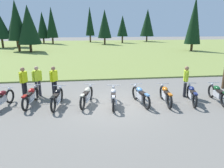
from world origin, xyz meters
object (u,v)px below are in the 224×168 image
motorcycle_silver (113,97)px  rider_with_back_turned (186,80)px  motorcycle_sky_blue (141,95)px  rider_checking_bike (54,80)px  motorcycle_orange (166,95)px  motorcycle_maroon (1,99)px  motorcycle_cream (87,96)px  rider_in_hivis_vest (24,81)px  rider_near_row_end (37,80)px  motorcycle_british_green (218,94)px  trail_marker_post (224,78)px  motorcycle_navy (192,94)px  motorcycle_red (31,96)px  motorcycle_black (57,98)px

motorcycle_silver → rider_with_back_turned: (4.02, 0.87, 0.51)m
motorcycle_sky_blue → rider_checking_bike: 4.64m
motorcycle_orange → rider_checking_bike: size_ratio=1.26×
motorcycle_maroon → motorcycle_cream: size_ratio=1.01×
motorcycle_silver → rider_in_hivis_vest: 4.80m
rider_near_row_end → motorcycle_orange: bearing=-16.4°
motorcycle_cream → rider_near_row_end: (-2.59, 1.52, 0.51)m
motorcycle_british_green → trail_marker_post: bearing=49.9°
motorcycle_orange → rider_with_back_turned: (1.42, 0.86, 0.51)m
motorcycle_silver → motorcycle_sky_blue: bearing=3.8°
motorcycle_maroon → rider_in_hivis_vest: rider_in_hivis_vest is taller
rider_in_hivis_vest → rider_near_row_end: size_ratio=1.00×
motorcycle_navy → rider_with_back_turned: 1.07m
rider_checking_bike → motorcycle_red: bearing=-130.9°
motorcycle_cream → rider_with_back_turned: 5.32m
motorcycle_black → rider_near_row_end: (-1.19, 1.63, 0.51)m
motorcycle_maroon → motorcycle_red: size_ratio=0.98×
motorcycle_sky_blue → trail_marker_post: bearing=18.6°
motorcycle_red → motorcycle_british_green: (9.18, -0.75, 0.00)m
motorcycle_maroon → motorcycle_cream: bearing=0.4°
motorcycle_sky_blue → rider_checking_bike: size_ratio=1.25×
motorcycle_orange → trail_marker_post: (4.48, 2.01, 0.24)m
motorcycle_red → motorcycle_cream: size_ratio=1.03×
motorcycle_cream → rider_in_hivis_vest: rider_in_hivis_vest is taller
rider_checking_bike → motorcycle_black: bearing=-78.2°
rider_checking_bike → motorcycle_orange: bearing=-17.3°
trail_marker_post → motorcycle_sky_blue: bearing=-161.4°
motorcycle_maroon → trail_marker_post: bearing=7.7°
trail_marker_post → motorcycle_maroon: bearing=-172.3°
motorcycle_orange → rider_with_back_turned: bearing=31.3°
rider_in_hivis_vest → motorcycle_red: bearing=-62.7°
motorcycle_silver → motorcycle_sky_blue: same height
motorcycle_black → motorcycle_maroon: bearing=178.1°
motorcycle_maroon → rider_checking_bike: rider_checking_bike is taller
motorcycle_cream → rider_near_row_end: 3.04m
motorcycle_black → trail_marker_post: size_ratio=1.55×
rider_with_back_turned → trail_marker_post: rider_with_back_turned is taller
motorcycle_black → motorcycle_navy: same height
motorcycle_orange → rider_near_row_end: size_ratio=1.26×
motorcycle_cream → trail_marker_post: 8.50m
motorcycle_sky_blue → rider_with_back_turned: (2.66, 0.78, 0.51)m
motorcycle_black → rider_in_hivis_vest: size_ratio=1.25×
trail_marker_post → motorcycle_orange: bearing=-155.8°
motorcycle_sky_blue → motorcycle_british_green: bearing=-3.4°
motorcycle_british_green → motorcycle_black: bearing=177.0°
rider_near_row_end → rider_with_back_turned: same height
motorcycle_black → rider_in_hivis_vest: rider_in_hivis_vest is taller
motorcycle_orange → rider_near_row_end: bearing=163.6°
motorcycle_maroon → motorcycle_british_green: size_ratio=0.99×
motorcycle_red → motorcycle_sky_blue: size_ratio=1.00×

